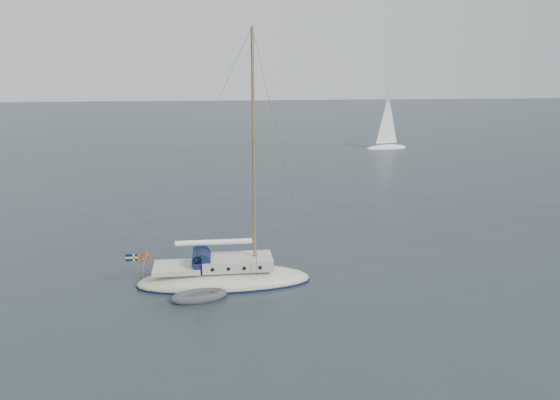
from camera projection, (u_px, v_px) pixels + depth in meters
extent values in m
plane|color=black|center=(302.00, 279.00, 27.04)|extent=(300.00, 300.00, 0.00)
ellipsoid|color=beige|center=(224.00, 281.00, 26.41)|extent=(8.34, 2.59, 1.39)
cube|color=beige|center=(238.00, 262.00, 26.26)|extent=(3.34, 1.76, 0.51)
cube|color=beige|center=(177.00, 267.00, 25.96)|extent=(2.22, 1.76, 0.23)
cylinder|color=#111D3D|center=(201.00, 258.00, 26.00)|extent=(0.89, 1.53, 0.89)
cube|color=#111D3D|center=(197.00, 255.00, 25.93)|extent=(0.42, 1.53, 0.37)
cylinder|color=brown|center=(254.00, 153.00, 25.10)|extent=(0.14, 0.14, 11.12)
cylinder|color=brown|center=(253.00, 141.00, 24.97)|extent=(0.05, 2.04, 0.05)
cylinder|color=brown|center=(214.00, 243.00, 25.90)|extent=(3.89, 0.09, 0.09)
cylinder|color=white|center=(214.00, 242.00, 25.88)|extent=(3.62, 0.26, 0.26)
cylinder|color=gray|center=(145.00, 261.00, 25.69)|extent=(0.04, 2.04, 0.04)
torus|color=#DF3100|center=(145.00, 257.00, 26.22)|extent=(0.50, 0.09, 0.50)
cylinder|color=brown|center=(138.00, 263.00, 25.68)|extent=(0.03, 0.03, 0.83)
cube|color=#070F62|center=(132.00, 258.00, 25.58)|extent=(0.56, 0.02, 0.35)
cube|color=#FFEA00|center=(132.00, 258.00, 25.58)|extent=(0.57, 0.03, 0.08)
cube|color=#FFEA00|center=(134.00, 257.00, 25.59)|extent=(0.08, 0.03, 0.37)
cylinder|color=black|center=(212.00, 257.00, 26.98)|extent=(0.17, 0.06, 0.17)
cylinder|color=black|center=(212.00, 270.00, 25.26)|extent=(0.17, 0.06, 0.17)
cylinder|color=black|center=(227.00, 256.00, 27.06)|extent=(0.17, 0.06, 0.17)
cylinder|color=black|center=(228.00, 269.00, 25.35)|extent=(0.17, 0.06, 0.17)
cylinder|color=black|center=(242.00, 256.00, 27.15)|extent=(0.17, 0.06, 0.17)
cylinder|color=black|center=(244.00, 268.00, 25.43)|extent=(0.17, 0.06, 0.17)
cylinder|color=black|center=(257.00, 255.00, 27.24)|extent=(0.17, 0.06, 0.17)
cylinder|color=black|center=(260.00, 268.00, 25.52)|extent=(0.17, 0.06, 0.17)
cube|color=#4A4A4F|center=(199.00, 297.00, 24.63)|extent=(1.57, 0.65, 0.09)
ellipsoid|color=white|center=(386.00, 148.00, 70.33)|extent=(5.72, 1.91, 0.95)
cylinder|color=gray|center=(388.00, 119.00, 69.43)|extent=(0.10, 0.10, 6.67)
cone|color=white|center=(387.00, 119.00, 69.43)|extent=(3.05, 3.05, 6.19)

